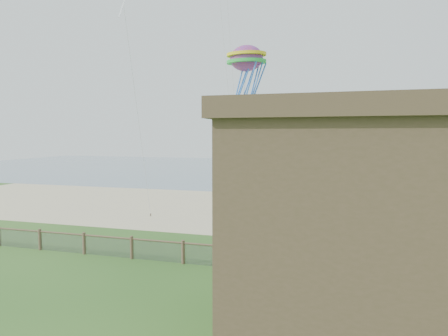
% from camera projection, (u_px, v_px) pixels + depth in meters
% --- Properties ---
extents(ground, '(160.00, 160.00, 0.00)m').
position_uv_depth(ground, '(123.00, 312.00, 15.12)').
color(ground, '#26501B').
rests_on(ground, ground).
extents(sand_beach, '(72.00, 20.00, 0.02)m').
position_uv_depth(sand_beach, '(250.00, 209.00, 36.16)').
color(sand_beach, '#C7BD90').
rests_on(sand_beach, ground).
extents(ocean, '(160.00, 68.00, 0.02)m').
position_uv_depth(ocean, '(299.00, 170.00, 78.26)').
color(ocean, slate).
rests_on(ocean, ground).
extents(chainlink_fence, '(36.20, 0.20, 1.25)m').
position_uv_depth(chainlink_fence, '(183.00, 253.00, 20.81)').
color(chainlink_fence, brown).
rests_on(chainlink_fence, ground).
extents(picnic_table, '(1.92, 1.70, 0.67)m').
position_uv_depth(picnic_table, '(318.00, 281.00, 17.45)').
color(picnic_table, brown).
rests_on(picnic_table, ground).
extents(octopus_kite, '(3.44, 2.86, 6.09)m').
position_uv_depth(octopus_kite, '(246.00, 80.00, 29.27)').
color(octopus_kite, '#DA4A22').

